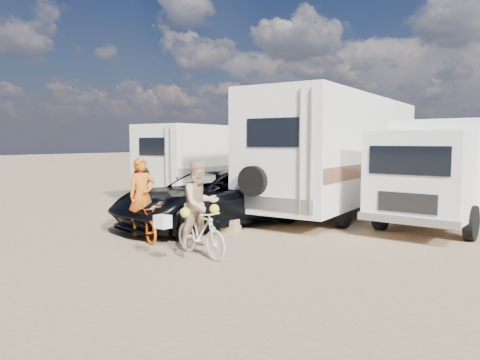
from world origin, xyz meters
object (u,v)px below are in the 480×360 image
Objects in this scene: rv_left at (217,163)px; bike_woman at (200,232)px; rider_man at (142,203)px; bike_man at (143,222)px; rider_woman at (200,213)px; dark_suv at (210,198)px; rv_main at (339,155)px; cooler at (192,210)px; box_truck at (445,173)px; crate at (231,225)px.

rv_left is 9.15m from bike_woman.
bike_woman is 0.93× the size of rider_man.
bike_man is 0.92× the size of rider_woman.
dark_suv is 3.15× the size of rider_man.
rv_main is 5.61× the size of bike_woman.
cooler is (-3.08, -3.77, -1.64)m from rv_main.
rv_main is 1.30× the size of rv_left.
box_truck is at bearing -18.36° from rider_man.
rider_woman reaches higher than bike_man.
rv_main is 5.15× the size of rider_woman.
box_truck is 3.69× the size of rider_man.
rv_left is 5.82m from dark_suv.
rider_woman is (2.04, -0.26, 0.01)m from rider_man.
dark_suv is 3.40× the size of bike_man.
rv_main reaches higher than rider_man.
dark_suv is at bearing -139.56° from box_truck.
dark_suv is 3.32m from rider_woman.
bike_woman is at bearing -91.09° from rv_main.
box_truck reaches higher than bike_woman.
dark_suv is 3.12× the size of rider_woman.
crate is (0.97, 2.05, -0.70)m from rider_man.
dark_suv is 1.17m from crate.
dark_suv is (-4.99, -4.16, -0.67)m from box_truck.
rv_main is at bearing -1.57° from rv_left.
crate is at bearing -6.52° from dark_suv.
dark_suv is at bearing -53.29° from rv_left.
box_truck is at bearing -18.36° from bike_man.
rider_man is at bearing 95.37° from rider_woman.
box_truck is 1.17× the size of dark_suv.
rv_main is at bearing 70.64° from cooler.
bike_woman is at bearing -64.98° from crate.
rider_woman is (2.03, -2.62, 0.12)m from dark_suv.
bike_man is 0.93× the size of rider_man.
rider_man is (-2.04, 0.26, 0.39)m from bike_woman.
dark_suv reaches higher than cooler.
cooler is at bearing 58.23° from bike_woman.
bike_man is 3.47m from cooler.
box_truck is 8.24m from rider_man.
rider_man is 4.25× the size of crate.
rider_man is at bearing -45.54° from cooler.
bike_woman is (5.65, -7.13, -0.96)m from rv_left.
rider_woman is 4.92m from cooler.
rider_man is 2.37m from crate.
crate is (0.97, 2.05, -0.26)m from bike_man.
rv_main is 5.26m from rv_left.
rv_main is at bearing 174.01° from box_truck.
cooler is (-1.45, 0.78, -0.55)m from dark_suv.
rv_left is at bearing 176.11° from rv_main.
bike_man reaches higher than cooler.
rv_main is 5.60× the size of bike_man.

